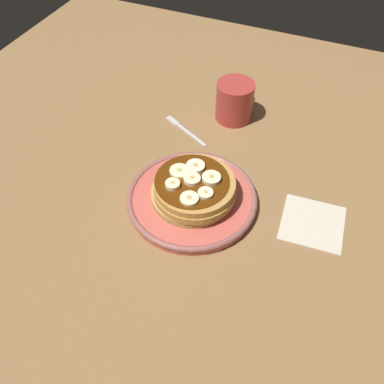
% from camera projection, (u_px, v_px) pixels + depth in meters
% --- Properties ---
extents(ground_plane, '(1.40, 1.40, 0.03)m').
position_uv_depth(ground_plane, '(192.00, 207.00, 0.80)').
color(ground_plane, olive).
extents(plate, '(0.24, 0.24, 0.02)m').
position_uv_depth(plate, '(192.00, 199.00, 0.78)').
color(plate, '#CC594C').
rests_on(plate, ground_plane).
extents(pancake_stack, '(0.15, 0.15, 0.04)m').
position_uv_depth(pancake_stack, '(195.00, 188.00, 0.76)').
color(pancake_stack, tan).
rests_on(pancake_stack, plate).
extents(banana_slice_0, '(0.03, 0.03, 0.01)m').
position_uv_depth(banana_slice_0, '(192.00, 181.00, 0.74)').
color(banana_slice_0, '#FEE9B9').
rests_on(banana_slice_0, pancake_stack).
extents(banana_slice_1, '(0.03, 0.03, 0.01)m').
position_uv_depth(banana_slice_1, '(211.00, 178.00, 0.74)').
color(banana_slice_1, '#EFEBB9').
rests_on(banana_slice_1, pancake_stack).
extents(banana_slice_2, '(0.04, 0.04, 0.01)m').
position_uv_depth(banana_slice_2, '(179.00, 171.00, 0.76)').
color(banana_slice_2, '#FEF3B5').
rests_on(banana_slice_2, pancake_stack).
extents(banana_slice_3, '(0.03, 0.03, 0.01)m').
position_uv_depth(banana_slice_3, '(173.00, 185.00, 0.73)').
color(banana_slice_3, '#F8E7B6').
rests_on(banana_slice_3, pancake_stack).
extents(banana_slice_4, '(0.03, 0.03, 0.01)m').
position_uv_depth(banana_slice_4, '(189.00, 199.00, 0.71)').
color(banana_slice_4, '#F0EEBD').
rests_on(banana_slice_4, pancake_stack).
extents(banana_slice_5, '(0.03, 0.03, 0.01)m').
position_uv_depth(banana_slice_5, '(195.00, 167.00, 0.76)').
color(banana_slice_5, '#F5E2BE').
rests_on(banana_slice_5, pancake_stack).
extents(banana_slice_6, '(0.03, 0.03, 0.01)m').
position_uv_depth(banana_slice_6, '(206.00, 193.00, 0.72)').
color(banana_slice_6, '#EDF4BE').
rests_on(banana_slice_6, pancake_stack).
extents(coffee_mug, '(0.12, 0.08, 0.09)m').
position_uv_depth(coffee_mug, '(235.00, 100.00, 0.93)').
color(coffee_mug, '#B23833').
rests_on(coffee_mug, ground_plane).
extents(napkin, '(0.12, 0.12, 0.00)m').
position_uv_depth(napkin, '(313.00, 223.00, 0.76)').
color(napkin, beige).
rests_on(napkin, ground_plane).
extents(fork, '(0.07, 0.12, 0.01)m').
position_uv_depth(fork, '(184.00, 129.00, 0.93)').
color(fork, silver).
rests_on(fork, ground_plane).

